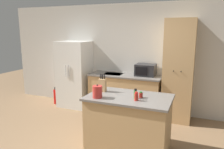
{
  "coord_description": "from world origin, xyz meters",
  "views": [
    {
      "loc": [
        1.45,
        -2.79,
        1.97
      ],
      "look_at": [
        -0.26,
        1.4,
        1.05
      ],
      "focal_mm": 35.0,
      "sensor_mm": 36.0,
      "label": 1
    }
  ],
  "objects_px": {
    "spice_bottle_short_red": "(135,94)",
    "kettle": "(97,92)",
    "knife_block": "(102,85)",
    "spice_bottle_tall_dark": "(141,95)",
    "microwave": "(146,70)",
    "pantry_cabinet": "(178,71)",
    "spice_bottle_amber_oil": "(136,97)",
    "fire_extinguisher": "(56,96)",
    "refrigerator": "(75,74)"
  },
  "relations": [
    {
      "from": "spice_bottle_amber_oil",
      "to": "fire_extinguisher",
      "type": "xyz_separation_m",
      "value": [
        -2.72,
        1.62,
        -0.78
      ]
    },
    {
      "from": "pantry_cabinet",
      "to": "knife_block",
      "type": "xyz_separation_m",
      "value": [
        -1.13,
        -1.48,
        -0.07
      ]
    },
    {
      "from": "fire_extinguisher",
      "to": "spice_bottle_short_red",
      "type": "bearing_deg",
      "value": -29.61
    },
    {
      "from": "spice_bottle_short_red",
      "to": "microwave",
      "type": "bearing_deg",
      "value": 98.43
    },
    {
      "from": "microwave",
      "to": "spice_bottle_tall_dark",
      "type": "bearing_deg",
      "value": -78.89
    },
    {
      "from": "refrigerator",
      "to": "pantry_cabinet",
      "type": "relative_size",
      "value": 0.77
    },
    {
      "from": "refrigerator",
      "to": "spice_bottle_tall_dark",
      "type": "xyz_separation_m",
      "value": [
        2.17,
        -1.53,
        0.12
      ]
    },
    {
      "from": "pantry_cabinet",
      "to": "kettle",
      "type": "bearing_deg",
      "value": -119.74
    },
    {
      "from": "knife_block",
      "to": "spice_bottle_amber_oil",
      "type": "distance_m",
      "value": 0.74
    },
    {
      "from": "pantry_cabinet",
      "to": "spice_bottle_amber_oil",
      "type": "distance_m",
      "value": 1.8
    },
    {
      "from": "spice_bottle_tall_dark",
      "to": "fire_extinguisher",
      "type": "bearing_deg",
      "value": 152.23
    },
    {
      "from": "knife_block",
      "to": "fire_extinguisher",
      "type": "distance_m",
      "value": 2.58
    },
    {
      "from": "spice_bottle_short_red",
      "to": "spice_bottle_amber_oil",
      "type": "bearing_deg",
      "value": -66.3
    },
    {
      "from": "fire_extinguisher",
      "to": "refrigerator",
      "type": "bearing_deg",
      "value": 8.23
    },
    {
      "from": "refrigerator",
      "to": "spice_bottle_amber_oil",
      "type": "height_order",
      "value": "refrigerator"
    },
    {
      "from": "refrigerator",
      "to": "spice_bottle_amber_oil",
      "type": "relative_size",
      "value": 12.52
    },
    {
      "from": "pantry_cabinet",
      "to": "spice_bottle_tall_dark",
      "type": "bearing_deg",
      "value": -104.76
    },
    {
      "from": "spice_bottle_tall_dark",
      "to": "microwave",
      "type": "bearing_deg",
      "value": 101.11
    },
    {
      "from": "spice_bottle_short_red",
      "to": "kettle",
      "type": "distance_m",
      "value": 0.6
    },
    {
      "from": "spice_bottle_tall_dark",
      "to": "knife_block",
      "type": "bearing_deg",
      "value": 172.39
    },
    {
      "from": "microwave",
      "to": "fire_extinguisher",
      "type": "height_order",
      "value": "microwave"
    },
    {
      "from": "kettle",
      "to": "fire_extinguisher",
      "type": "bearing_deg",
      "value": 140.98
    },
    {
      "from": "pantry_cabinet",
      "to": "spice_bottle_amber_oil",
      "type": "relative_size",
      "value": 16.35
    },
    {
      "from": "knife_block",
      "to": "spice_bottle_short_red",
      "type": "xyz_separation_m",
      "value": [
        0.64,
        -0.17,
        -0.04
      ]
    },
    {
      "from": "pantry_cabinet",
      "to": "spice_bottle_tall_dark",
      "type": "xyz_separation_m",
      "value": [
        -0.41,
        -1.57,
        -0.14
      ]
    },
    {
      "from": "spice_bottle_amber_oil",
      "to": "fire_extinguisher",
      "type": "height_order",
      "value": "spice_bottle_amber_oil"
    },
    {
      "from": "microwave",
      "to": "spice_bottle_short_red",
      "type": "height_order",
      "value": "microwave"
    },
    {
      "from": "microwave",
      "to": "spice_bottle_amber_oil",
      "type": "relative_size",
      "value": 3.34
    },
    {
      "from": "microwave",
      "to": "knife_block",
      "type": "xyz_separation_m",
      "value": [
        -0.39,
        -1.54,
        -0.03
      ]
    },
    {
      "from": "spice_bottle_amber_oil",
      "to": "knife_block",
      "type": "bearing_deg",
      "value": 158.69
    },
    {
      "from": "refrigerator",
      "to": "microwave",
      "type": "xyz_separation_m",
      "value": [
        1.85,
        0.11,
        0.22
      ]
    },
    {
      "from": "spice_bottle_tall_dark",
      "to": "spice_bottle_amber_oil",
      "type": "relative_size",
      "value": 0.7
    },
    {
      "from": "microwave",
      "to": "kettle",
      "type": "bearing_deg",
      "value": -99.36
    },
    {
      "from": "spice_bottle_amber_oil",
      "to": "spice_bottle_tall_dark",
      "type": "bearing_deg",
      "value": 81.69
    },
    {
      "from": "spice_bottle_short_red",
      "to": "spice_bottle_amber_oil",
      "type": "xyz_separation_m",
      "value": [
        0.04,
        -0.1,
        -0.01
      ]
    },
    {
      "from": "pantry_cabinet",
      "to": "spice_bottle_tall_dark",
      "type": "height_order",
      "value": "pantry_cabinet"
    },
    {
      "from": "knife_block",
      "to": "kettle",
      "type": "height_order",
      "value": "knife_block"
    },
    {
      "from": "knife_block",
      "to": "spice_bottle_tall_dark",
      "type": "height_order",
      "value": "knife_block"
    },
    {
      "from": "knife_block",
      "to": "spice_bottle_tall_dark",
      "type": "bearing_deg",
      "value": -7.61
    },
    {
      "from": "pantry_cabinet",
      "to": "kettle",
      "type": "relative_size",
      "value": 10.25
    },
    {
      "from": "refrigerator",
      "to": "pantry_cabinet",
      "type": "height_order",
      "value": "pantry_cabinet"
    },
    {
      "from": "knife_block",
      "to": "spice_bottle_amber_oil",
      "type": "bearing_deg",
      "value": -21.31
    },
    {
      "from": "knife_block",
      "to": "pantry_cabinet",
      "type": "bearing_deg",
      "value": 52.68
    },
    {
      "from": "microwave",
      "to": "spice_bottle_amber_oil",
      "type": "height_order",
      "value": "microwave"
    },
    {
      "from": "spice_bottle_short_red",
      "to": "fire_extinguisher",
      "type": "xyz_separation_m",
      "value": [
        -2.68,
        1.52,
        -0.79
      ]
    },
    {
      "from": "fire_extinguisher",
      "to": "spice_bottle_amber_oil",
      "type": "bearing_deg",
      "value": -30.75
    },
    {
      "from": "pantry_cabinet",
      "to": "knife_block",
      "type": "relative_size",
      "value": 6.9
    },
    {
      "from": "microwave",
      "to": "spice_bottle_short_red",
      "type": "relative_size",
      "value": 2.89
    },
    {
      "from": "spice_bottle_tall_dark",
      "to": "refrigerator",
      "type": "bearing_deg",
      "value": 144.86
    },
    {
      "from": "refrigerator",
      "to": "fire_extinguisher",
      "type": "distance_m",
      "value": 0.87
    }
  ]
}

